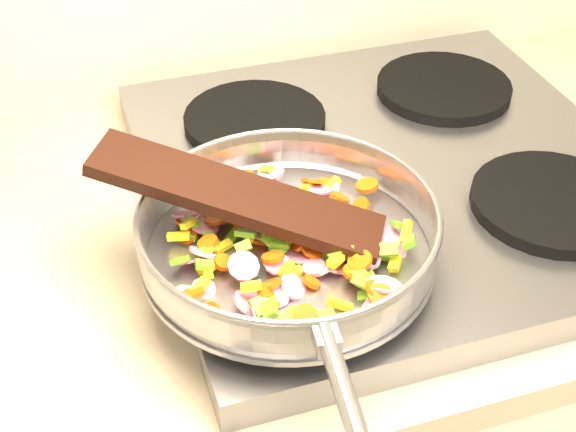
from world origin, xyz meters
name	(u,v)px	position (x,y,z in m)	size (l,w,h in m)	color
cooktop	(392,176)	(-0.70, 1.67, 0.92)	(0.60, 0.60, 0.04)	#939399
grate_fl	(327,251)	(-0.84, 1.52, 0.95)	(0.19, 0.19, 0.02)	black
grate_fr	(553,202)	(-0.56, 1.52, 0.95)	(0.19, 0.19, 0.02)	black
grate_bl	(255,120)	(-0.84, 1.81, 0.95)	(0.19, 0.19, 0.02)	black
grate_br	(444,87)	(-0.56, 1.81, 0.95)	(0.19, 0.19, 0.02)	black
saute_pan	(288,232)	(-0.88, 1.52, 0.99)	(0.35, 0.52, 0.06)	#9E9EA5
vegetable_heap	(287,244)	(-0.89, 1.52, 0.97)	(0.27, 0.27, 0.04)	#CB1362
wooden_spatula	(238,196)	(-0.93, 1.56, 1.01)	(0.31, 0.07, 0.01)	black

